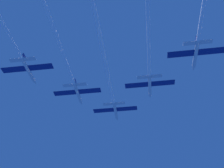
{
  "coord_description": "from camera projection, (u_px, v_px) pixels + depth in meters",
  "views": [
    {
      "loc": [
        7.47,
        -71.53,
        -50.53
      ],
      "look_at": [
        0.09,
        -14.26,
        -0.11
      ],
      "focal_mm": 40.26,
      "sensor_mm": 36.0,
      "label": 1
    }
  ],
  "objects": [
    {
      "name": "jet_left_wing",
      "position": [
        64.0,
        55.0,
        67.69
      ],
      "size": [
        15.12,
        53.99,
        2.5
      ],
      "color": "silver"
    },
    {
      "name": "jet_lead",
      "position": [
        109.0,
        82.0,
        75.65
      ],
      "size": [
        15.12,
        51.33,
        2.5
      ],
      "color": "silver"
    },
    {
      "name": "jet_left_outer",
      "position": [
        6.0,
        29.0,
        61.57
      ],
      "size": [
        15.12,
        49.37,
        2.5
      ],
      "color": "silver"
    },
    {
      "name": "jet_right_wing",
      "position": [
        149.0,
        46.0,
        65.34
      ],
      "size": [
        15.12,
        52.85,
        2.5
      ],
      "color": "silver"
    },
    {
      "name": "jet_right_outer",
      "position": [
        204.0,
        4.0,
        55.9
      ],
      "size": [
        15.12,
        51.17,
        2.5
      ],
      "color": "silver"
    }
  ]
}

